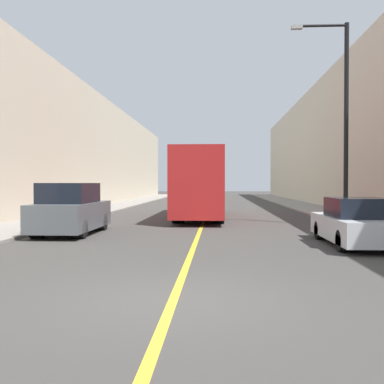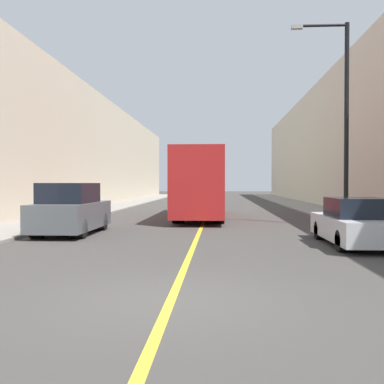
% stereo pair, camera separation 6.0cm
% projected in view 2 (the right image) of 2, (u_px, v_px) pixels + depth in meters
% --- Properties ---
extents(ground_plane, '(200.00, 200.00, 0.00)m').
position_uv_depth(ground_plane, '(171.00, 301.00, 7.32)').
color(ground_plane, '#3F3D3A').
extents(sidewalk_left, '(3.06, 72.00, 0.11)m').
position_uv_depth(sidewalk_left, '(119.00, 205.00, 37.73)').
color(sidewalk_left, gray).
rests_on(sidewalk_left, ground).
extents(sidewalk_right, '(3.06, 72.00, 0.11)m').
position_uv_depth(sidewalk_right, '(303.00, 206.00, 36.78)').
color(sidewalk_right, gray).
rests_on(sidewalk_right, ground).
extents(building_row_left, '(4.00, 72.00, 9.43)m').
position_uv_depth(building_row_left, '(78.00, 150.00, 37.85)').
color(building_row_left, beige).
rests_on(building_row_left, ground).
extents(building_row_right, '(4.00, 72.00, 10.65)m').
position_uv_depth(building_row_right, '(347.00, 141.00, 36.46)').
color(building_row_right, beige).
rests_on(building_row_right, ground).
extents(road_center_line, '(0.16, 72.00, 0.01)m').
position_uv_depth(road_center_line, '(210.00, 206.00, 37.25)').
color(road_center_line, gold).
rests_on(road_center_line, ground).
extents(bus, '(2.48, 11.26, 3.60)m').
position_uv_depth(bus, '(201.00, 183.00, 24.87)').
color(bus, '#AD1E1E').
rests_on(bus, ground).
extents(parked_suv_left, '(1.91, 4.53, 1.93)m').
position_uv_depth(parked_suv_left, '(71.00, 211.00, 16.92)').
color(parked_suv_left, '#51565B').
rests_on(parked_suv_left, ground).
extents(car_right_near, '(1.83, 4.59, 1.48)m').
position_uv_depth(car_right_near, '(356.00, 224.00, 13.80)').
color(car_right_near, silver).
rests_on(car_right_near, ground).
extents(street_lamp_right, '(2.54, 0.24, 8.90)m').
position_uv_depth(street_lamp_right, '(342.00, 112.00, 19.86)').
color(street_lamp_right, black).
rests_on(street_lamp_right, sidewalk_right).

